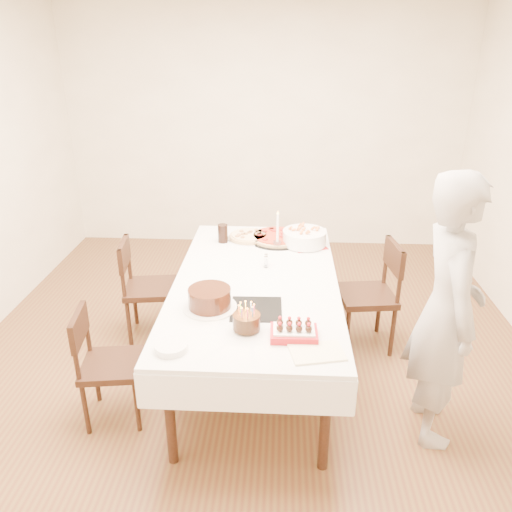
# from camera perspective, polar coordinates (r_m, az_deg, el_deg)

# --- Properties ---
(floor) EXTENTS (5.00, 5.00, 0.00)m
(floor) POSITION_cam_1_polar(r_m,az_deg,el_deg) (3.98, -0.63, -11.81)
(floor) COLOR #59311E
(floor) RESTS_ON ground
(wall_back) EXTENTS (4.50, 0.04, 2.70)m
(wall_back) POSITION_cam_1_polar(r_m,az_deg,el_deg) (5.82, 0.95, 14.17)
(wall_back) COLOR white
(wall_back) RESTS_ON floor
(dining_table) EXTENTS (1.90, 2.42, 0.75)m
(dining_table) POSITION_cam_1_polar(r_m,az_deg,el_deg) (3.69, -0.00, -7.92)
(dining_table) COLOR silver
(dining_table) RESTS_ON floor
(chair_right_savory) EXTENTS (0.51, 0.51, 0.89)m
(chair_right_savory) POSITION_cam_1_polar(r_m,az_deg,el_deg) (4.04, 12.49, -4.44)
(chair_right_savory) COLOR #311A10
(chair_right_savory) RESTS_ON floor
(chair_left_savory) EXTENTS (0.49, 0.49, 0.85)m
(chair_left_savory) POSITION_cam_1_polar(r_m,az_deg,el_deg) (4.18, -11.96, -3.64)
(chair_left_savory) COLOR #311A10
(chair_left_savory) RESTS_ON floor
(chair_left_dessert) EXTENTS (0.46, 0.46, 0.79)m
(chair_left_dessert) POSITION_cam_1_polar(r_m,az_deg,el_deg) (3.38, -16.12, -11.89)
(chair_left_dessert) COLOR #311A10
(chair_left_dessert) RESTS_ON floor
(person) EXTENTS (0.42, 0.62, 1.69)m
(person) POSITION_cam_1_polar(r_m,az_deg,el_deg) (3.13, 20.90, -6.00)
(person) COLOR #AAA5A0
(person) RESTS_ON floor
(pizza_white) EXTENTS (0.45, 0.45, 0.04)m
(pizza_white) POSITION_cam_1_polar(r_m,az_deg,el_deg) (4.21, -0.80, 2.26)
(pizza_white) COLOR beige
(pizza_white) RESTS_ON dining_table
(pizza_pepperoni) EXTENTS (0.55, 0.55, 0.04)m
(pizza_pepperoni) POSITION_cam_1_polar(r_m,az_deg,el_deg) (4.20, 2.44, 2.16)
(pizza_pepperoni) COLOR red
(pizza_pepperoni) RESTS_ON dining_table
(red_placemat) EXTENTS (0.34, 0.34, 0.01)m
(red_placemat) POSITION_cam_1_polar(r_m,az_deg,el_deg) (4.11, 5.92, 1.23)
(red_placemat) COLOR #B21E1E
(red_placemat) RESTS_ON dining_table
(pasta_bowl) EXTENTS (0.40, 0.40, 0.11)m
(pasta_bowl) POSITION_cam_1_polar(r_m,az_deg,el_deg) (4.09, 5.55, 2.13)
(pasta_bowl) COLOR white
(pasta_bowl) RESTS_ON dining_table
(taper_candle) EXTENTS (0.09, 0.09, 0.32)m
(taper_candle) POSITION_cam_1_polar(r_m,az_deg,el_deg) (3.97, 2.48, 3.01)
(taper_candle) COLOR white
(taper_candle) RESTS_ON dining_table
(shaker_pair) EXTENTS (0.10, 0.10, 0.09)m
(shaker_pair) POSITION_cam_1_polar(r_m,az_deg,el_deg) (3.68, 1.14, -0.69)
(shaker_pair) COLOR white
(shaker_pair) RESTS_ON dining_table
(cola_glass) EXTENTS (0.10, 0.10, 0.15)m
(cola_glass) POSITION_cam_1_polar(r_m,az_deg,el_deg) (4.14, -3.82, 2.59)
(cola_glass) COLOR black
(cola_glass) RESTS_ON dining_table
(layer_cake) EXTENTS (0.44, 0.44, 0.13)m
(layer_cake) POSITION_cam_1_polar(r_m,az_deg,el_deg) (3.14, -5.32, -4.86)
(layer_cake) COLOR #33170C
(layer_cake) RESTS_ON dining_table
(cake_board) EXTENTS (0.33, 0.33, 0.01)m
(cake_board) POSITION_cam_1_polar(r_m,az_deg,el_deg) (3.14, 0.04, -6.12)
(cake_board) COLOR black
(cake_board) RESTS_ON dining_table
(birthday_cake) EXTENTS (0.17, 0.17, 0.16)m
(birthday_cake) POSITION_cam_1_polar(r_m,az_deg,el_deg) (2.89, -1.09, -6.92)
(birthday_cake) COLOR #39210F
(birthday_cake) RESTS_ON dining_table
(strawberry_box) EXTENTS (0.27, 0.18, 0.07)m
(strawberry_box) POSITION_cam_1_polar(r_m,az_deg,el_deg) (2.86, 4.35, -8.66)
(strawberry_box) COLOR #A11219
(strawberry_box) RESTS_ON dining_table
(box_lid) EXTENTS (0.32, 0.25, 0.02)m
(box_lid) POSITION_cam_1_polar(r_m,az_deg,el_deg) (2.76, 6.98, -10.99)
(box_lid) COLOR beige
(box_lid) RESTS_ON dining_table
(plate_stack) EXTENTS (0.24, 0.24, 0.04)m
(plate_stack) POSITION_cam_1_polar(r_m,az_deg,el_deg) (2.79, -9.66, -10.19)
(plate_stack) COLOR white
(plate_stack) RESTS_ON dining_table
(china_plate) EXTENTS (0.28, 0.28, 0.01)m
(china_plate) POSITION_cam_1_polar(r_m,az_deg,el_deg) (3.15, -5.10, -6.01)
(china_plate) COLOR white
(china_plate) RESTS_ON dining_table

